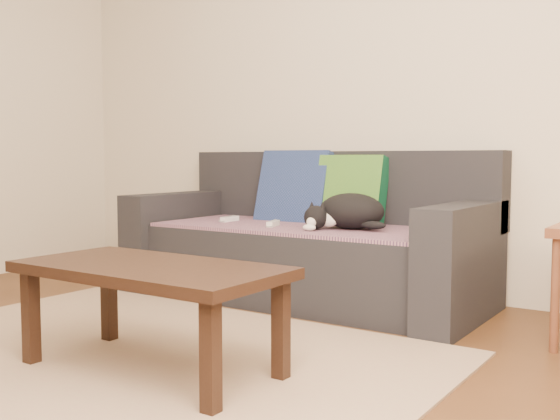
{
  "coord_description": "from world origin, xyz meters",
  "views": [
    {
      "loc": [
        2.0,
        -1.7,
        0.83
      ],
      "look_at": [
        0.05,
        1.2,
        0.55
      ],
      "focal_mm": 42.0,
      "sensor_mm": 36.0,
      "label": 1
    }
  ],
  "objects": [
    {
      "name": "rug",
      "position": [
        0.0,
        0.15,
        0.01
      ],
      "size": [
        2.5,
        1.8,
        0.01
      ],
      "primitive_type": "cube",
      "color": "tan",
      "rests_on": "ground"
    },
    {
      "name": "cushion_green",
      "position": [
        0.19,
        1.74,
        0.63
      ],
      "size": [
        0.42,
        0.2,
        0.43
      ],
      "primitive_type": "cube",
      "rotation": [
        -0.23,
        0.0,
        0.0
      ],
      "color": "#0A452B",
      "rests_on": "throw_blanket"
    },
    {
      "name": "throw_blanket",
      "position": [
        0.0,
        1.48,
        0.43
      ],
      "size": [
        1.66,
        0.74,
        0.02
      ],
      "primitive_type": "cube",
      "color": "#372343",
      "rests_on": "sofa"
    },
    {
      "name": "back_wall",
      "position": [
        0.0,
        2.0,
        1.3
      ],
      "size": [
        4.5,
        0.04,
        2.6
      ],
      "primitive_type": "cube",
      "color": "beige",
      "rests_on": "ground"
    },
    {
      "name": "wii_remote_a",
      "position": [
        -0.49,
        1.45,
        0.46
      ],
      "size": [
        0.04,
        0.15,
        0.03
      ],
      "primitive_type": "cube",
      "rotation": [
        0.0,
        0.0,
        1.61
      ],
      "color": "white",
      "rests_on": "throw_blanket"
    },
    {
      "name": "cat",
      "position": [
        0.32,
        1.46,
        0.53
      ],
      "size": [
        0.46,
        0.4,
        0.2
      ],
      "rotation": [
        0.0,
        0.0,
        0.19
      ],
      "color": "black",
      "rests_on": "throw_blanket"
    },
    {
      "name": "coffee_table",
      "position": [
        0.21,
        0.07,
        0.37
      ],
      "size": [
        1.06,
        0.53,
        0.42
      ],
      "color": "black",
      "rests_on": "rug"
    },
    {
      "name": "sofa",
      "position": [
        0.0,
        1.57,
        0.31
      ],
      "size": [
        2.1,
        0.94,
        0.87
      ],
      "color": "#232328",
      "rests_on": "ground"
    },
    {
      "name": "ground",
      "position": [
        0.0,
        0.0,
        0.0
      ],
      "size": [
        4.5,
        4.5,
        0.0
      ],
      "primitive_type": "plane",
      "color": "brown",
      "rests_on": "ground"
    },
    {
      "name": "cushion_navy",
      "position": [
        -0.2,
        1.74,
        0.63
      ],
      "size": [
        0.48,
        0.25,
        0.49
      ],
      "primitive_type": "cube",
      "rotation": [
        -0.28,
        0.0,
        0.0
      ],
      "color": "navy",
      "rests_on": "throw_blanket"
    },
    {
      "name": "wii_remote_b",
      "position": [
        -0.1,
        1.36,
        0.46
      ],
      "size": [
        0.08,
        0.15,
        0.03
      ],
      "primitive_type": "cube",
      "rotation": [
        0.0,
        0.0,
        1.88
      ],
      "color": "white",
      "rests_on": "throw_blanket"
    }
  ]
}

